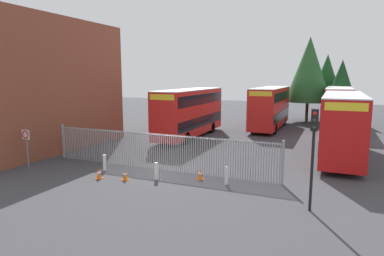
{
  "coord_description": "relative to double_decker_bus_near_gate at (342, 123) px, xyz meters",
  "views": [
    {
      "loc": [
        9.12,
        -17.29,
        5.6
      ],
      "look_at": [
        0.0,
        4.0,
        2.0
      ],
      "focal_mm": 31.27,
      "sensor_mm": 36.0,
      "label": 1
    }
  ],
  "objects": [
    {
      "name": "ground_plane",
      "position": [
        -9.68,
        0.51,
        -2.42
      ],
      "size": [
        100.0,
        100.0,
        0.0
      ],
      "primitive_type": "plane",
      "color": "#3D3D42"
    },
    {
      "name": "depot_building_brick",
      "position": [
        -23.08,
        -6.23,
        2.5
      ],
      "size": [
        9.03,
        14.39,
        9.85
      ],
      "primitive_type": "cube",
      "color": "brown",
      "rests_on": "ground"
    },
    {
      "name": "palisade_fence",
      "position": [
        -10.25,
        -7.49,
        -1.24
      ],
      "size": [
        14.92,
        0.14,
        2.35
      ],
      "color": "gray",
      "rests_on": "ground"
    },
    {
      "name": "double_decker_bus_near_gate",
      "position": [
        0.0,
        0.0,
        0.0
      ],
      "size": [
        2.54,
        10.81,
        4.42
      ],
      "color": "red",
      "rests_on": "ground"
    },
    {
      "name": "double_decker_bus_behind_fence_left",
      "position": [
        -12.83,
        3.36,
        0.0
      ],
      "size": [
        2.54,
        10.81,
        4.42
      ],
      "color": "red",
      "rests_on": "ground"
    },
    {
      "name": "double_decker_bus_behind_fence_right",
      "position": [
        -6.9,
        11.36,
        0.0
      ],
      "size": [
        2.54,
        10.81,
        4.42
      ],
      "color": "red",
      "rests_on": "ground"
    },
    {
      "name": "double_decker_bus_far_back",
      "position": [
        -0.22,
        13.96,
        0.0
      ],
      "size": [
        2.54,
        10.81,
        4.42
      ],
      "color": "red",
      "rests_on": "ground"
    },
    {
      "name": "bollard_near_left",
      "position": [
        -13.05,
        -8.97,
        -1.95
      ],
      "size": [
        0.2,
        0.2,
        0.95
      ],
      "primitive_type": "cylinder",
      "color": "silver",
      "rests_on": "ground"
    },
    {
      "name": "bollard_center_front",
      "position": [
        -9.3,
        -9.33,
        -1.95
      ],
      "size": [
        0.2,
        0.2,
        0.95
      ],
      "primitive_type": "cylinder",
      "color": "silver",
      "rests_on": "ground"
    },
    {
      "name": "bollard_near_right",
      "position": [
        -5.53,
        -8.61,
        -1.95
      ],
      "size": [
        0.2,
        0.2,
        0.95
      ],
      "primitive_type": "cylinder",
      "color": "silver",
      "rests_on": "ground"
    },
    {
      "name": "traffic_cone_by_gate",
      "position": [
        -10.81,
        -10.1,
        -2.13
      ],
      "size": [
        0.34,
        0.34,
        0.59
      ],
      "color": "orange",
      "rests_on": "ground"
    },
    {
      "name": "traffic_cone_mid_forecourt",
      "position": [
        -12.28,
        -10.45,
        -2.13
      ],
      "size": [
        0.34,
        0.34,
        0.59
      ],
      "color": "orange",
      "rests_on": "ground"
    },
    {
      "name": "traffic_cone_near_kerb",
      "position": [
        -7.1,
        -8.35,
        -2.13
      ],
      "size": [
        0.34,
        0.34,
        0.59
      ],
      "color": "orange",
      "rests_on": "ground"
    },
    {
      "name": "speed_limit_sign_post",
      "position": [
        -17.91,
        -10.23,
        -0.65
      ],
      "size": [
        0.6,
        0.14,
        2.4
      ],
      "color": "slate",
      "rests_on": "ground"
    },
    {
      "name": "traffic_light_kerbside",
      "position": [
        -1.26,
        -10.57,
        0.56
      ],
      "size": [
        0.28,
        0.33,
        4.3
      ],
      "color": "black",
      "rests_on": "ground"
    },
    {
      "name": "tree_tall_back",
      "position": [
        -3.71,
        18.84,
        3.97
      ],
      "size": [
        5.5,
        5.5,
        10.33
      ],
      "color": "#4C3823",
      "rests_on": "ground"
    },
    {
      "name": "tree_short_side",
      "position": [
        -1.72,
        22.05,
        3.14
      ],
      "size": [
        3.93,
        3.93,
        8.38
      ],
      "color": "#4C3823",
      "rests_on": "ground"
    },
    {
      "name": "tree_mid_row",
      "position": [
        0.04,
        19.79,
        2.27
      ],
      "size": [
        4.03,
        4.03,
        7.58
      ],
      "color": "#4C3823",
      "rests_on": "ground"
    }
  ]
}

